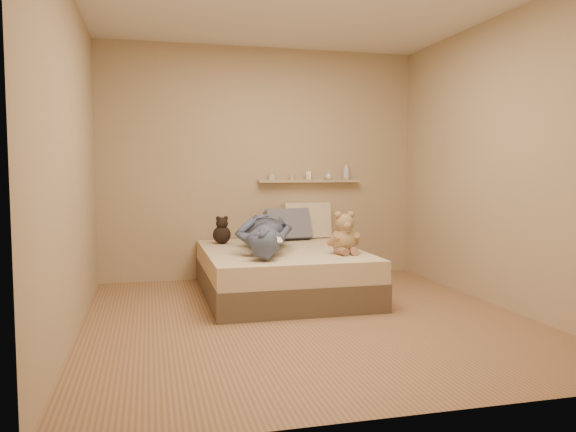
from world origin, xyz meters
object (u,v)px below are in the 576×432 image
object	(u,v)px
teddy_bear	(344,236)
dark_plush	(222,232)
bed	(281,272)
wall_shelf	(309,181)
pillow_grey	(288,225)
person	(265,232)
pillow_cream	(306,221)
game_console	(271,240)

from	to	relation	value
teddy_bear	dark_plush	world-z (taller)	teddy_bear
bed	dark_plush	world-z (taller)	dark_plush
bed	wall_shelf	world-z (taller)	wall_shelf
pillow_grey	dark_plush	bearing A→B (deg)	-170.24
bed	person	bearing A→B (deg)	-167.66
teddy_bear	pillow_cream	size ratio (longest dim) A/B	0.72
person	bed	bearing A→B (deg)	-154.45
game_console	pillow_cream	world-z (taller)	pillow_cream
pillow_cream	person	size ratio (longest dim) A/B	0.37
game_console	dark_plush	xyz separation A→B (m)	(-0.30, 1.08, -0.04)
dark_plush	pillow_grey	world-z (taller)	pillow_grey
teddy_bear	pillow_grey	bearing A→B (deg)	103.18
bed	pillow_cream	distance (m)	1.05
game_console	pillow_grey	size ratio (longest dim) A/B	0.39
pillow_grey	person	world-z (taller)	person
bed	game_console	xyz separation A→B (m)	(-0.21, -0.52, 0.39)
person	game_console	bearing A→B (deg)	98.50
person	wall_shelf	xyz separation A→B (m)	(0.72, 0.95, 0.47)
teddy_bear	person	distance (m)	0.78
bed	pillow_cream	bearing A→B (deg)	59.36
pillow_grey	wall_shelf	size ratio (longest dim) A/B	0.42
pillow_grey	wall_shelf	world-z (taller)	wall_shelf
person	dark_plush	bearing A→B (deg)	-47.19
wall_shelf	teddy_bear	bearing A→B (deg)	-92.08
teddy_bear	dark_plush	xyz separation A→B (m)	(-1.01, 0.98, -0.04)
game_console	pillow_grey	xyz separation A→B (m)	(0.45, 1.21, 0.01)
pillow_grey	bed	bearing A→B (deg)	-109.23
teddy_bear	pillow_cream	distance (m)	1.25
dark_plush	bed	bearing A→B (deg)	-47.70
wall_shelf	pillow_cream	bearing A→B (deg)	-126.46
game_console	pillow_cream	size ratio (longest dim) A/B	0.35
game_console	person	bearing A→B (deg)	85.28
dark_plush	wall_shelf	world-z (taller)	wall_shelf
bed	person	world-z (taller)	person
game_console	bed	bearing A→B (deg)	67.88
teddy_bear	dark_plush	bearing A→B (deg)	135.78
game_console	dark_plush	bearing A→B (deg)	105.56
bed	pillow_cream	world-z (taller)	pillow_cream
bed	game_console	size ratio (longest dim) A/B	9.82
wall_shelf	pillow_grey	bearing A→B (deg)	-144.70
pillow_grey	teddy_bear	bearing A→B (deg)	-76.82
dark_plush	person	world-z (taller)	person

